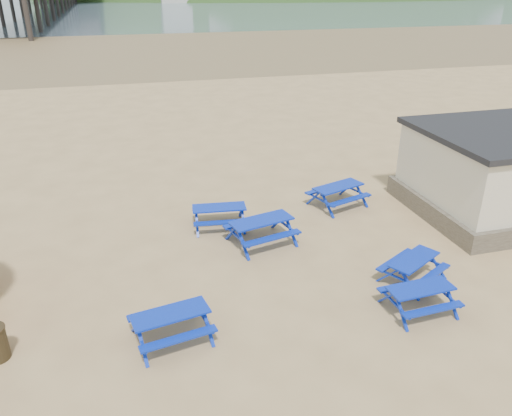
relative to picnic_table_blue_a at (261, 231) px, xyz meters
name	(u,v)px	position (x,y,z in m)	size (l,w,h in m)	color
ground	(250,258)	(-0.63, -0.86, -0.43)	(400.00, 400.00, 0.00)	tan
wet_sand	(141,46)	(-0.63, 54.14, -0.43)	(400.00, 400.00, 0.00)	brown
sea	(119,4)	(-0.63, 169.14, -0.43)	(400.00, 400.00, 0.00)	#4A5D6A
picnic_table_blue_a	(261,231)	(0.00, 0.00, 0.00)	(2.39, 2.09, 0.87)	#080A96
picnic_table_blue_b	(219,217)	(-1.09, 1.55, -0.05)	(2.01, 1.69, 0.77)	#080A96
picnic_table_blue_c	(338,196)	(3.64, 2.10, -0.02)	(2.39, 2.14, 0.83)	#080A96
picnic_table_blue_d	(171,326)	(-3.42, -4.07, -0.05)	(2.08, 1.79, 0.77)	#080A96
picnic_table_blue_e	(419,299)	(2.98, -4.65, -0.07)	(1.81, 1.48, 0.73)	#080A96
picnic_table_blue_f	(413,269)	(3.61, -3.31, -0.07)	(2.20, 2.06, 0.73)	#080A96
headland_town	(309,18)	(89.37, 228.82, -10.34)	(264.00, 144.00, 108.00)	#2D4C1E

